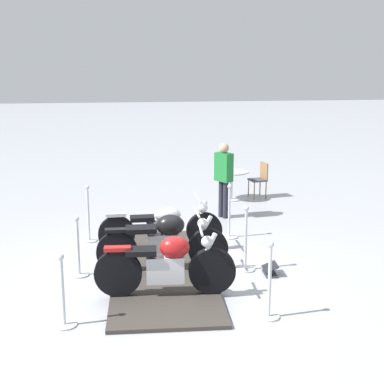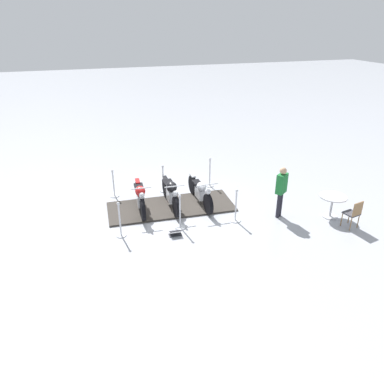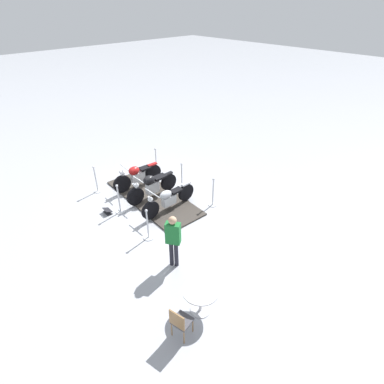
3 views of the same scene
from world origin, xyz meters
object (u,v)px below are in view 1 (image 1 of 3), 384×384
(stanchion_right_front, at_px, (269,292))
(cafe_chair_near_table, at_px, (260,177))
(cafe_table, at_px, (231,178))
(stanchion_right_rear, at_px, (229,222))
(motorcycle_maroon, at_px, (167,264))
(motorcycle_black, at_px, (165,241))
(stanchion_right_mid, at_px, (245,249))
(info_placard, at_px, (270,271))
(stanchion_left_rear, at_px, (89,222))
(stanchion_left_front, at_px, (63,304))
(motorcycle_chrome, at_px, (163,227))
(bystander_person, at_px, (224,174))
(stanchion_left_mid, at_px, (78,256))

(stanchion_right_front, xyz_separation_m, cafe_chair_near_table, (-6.84, 1.70, 0.15))
(cafe_table, bearing_deg, stanchion_right_rear, -12.87)
(motorcycle_maroon, distance_m, motorcycle_black, 1.03)
(stanchion_right_mid, relative_size, info_placard, 2.94)
(stanchion_left_rear, height_order, stanchion_right_front, stanchion_left_rear)
(stanchion_left_front, bearing_deg, stanchion_right_mid, 119.65)
(motorcycle_black, height_order, stanchion_right_front, stanchion_right_front)
(stanchion_left_rear, height_order, stanchion_right_mid, stanchion_left_rear)
(stanchion_right_mid, bearing_deg, motorcycle_chrome, -130.08)
(stanchion_right_mid, height_order, bystander_person, bystander_person)
(stanchion_right_front, bearing_deg, cafe_table, 172.34)
(stanchion_left_front, bearing_deg, stanchion_left_mid, 176.87)
(motorcycle_black, bearing_deg, info_placard, -9.75)
(stanchion_left_front, distance_m, cafe_table, 7.50)
(stanchion_right_front, bearing_deg, motorcycle_black, -145.92)
(stanchion_right_mid, relative_size, cafe_table, 1.28)
(motorcycle_chrome, relative_size, stanchion_right_rear, 2.10)
(motorcycle_chrome, height_order, stanchion_right_mid, stanchion_right_mid)
(motorcycle_chrome, bearing_deg, info_placard, -39.42)
(stanchion_right_front, bearing_deg, stanchion_right_mid, 176.87)
(motorcycle_black, distance_m, stanchion_right_rear, 2.28)
(motorcycle_chrome, distance_m, stanchion_left_rear, 1.64)
(stanchion_left_rear, relative_size, cafe_table, 1.29)
(stanchion_left_front, relative_size, cafe_table, 1.16)
(stanchion_left_front, distance_m, bystander_person, 5.89)
(stanchion_left_mid, xyz_separation_m, stanchion_right_front, (1.96, 2.70, 0.04))
(motorcycle_maroon, xyz_separation_m, stanchion_left_front, (0.70, -1.47, -0.22))
(stanchion_right_rear, bearing_deg, stanchion_right_front, -3.13)
(motorcycle_maroon, distance_m, cafe_table, 6.23)
(stanchion_left_mid, bearing_deg, cafe_table, 142.60)
(stanchion_left_rear, xyz_separation_m, bystander_person, (-1.30, 2.98, 0.62))
(info_placard, bearing_deg, stanchion_right_mid, -122.05)
(bystander_person, bearing_deg, cafe_table, -142.39)
(stanchion_right_rear, bearing_deg, stanchion_right_mid, -3.13)
(motorcycle_chrome, xyz_separation_m, stanchion_right_rear, (-0.70, 1.41, -0.17))
(cafe_table, bearing_deg, motorcycle_black, -24.38)
(stanchion_right_front, bearing_deg, motorcycle_maroon, -122.67)
(cafe_chair_near_table, bearing_deg, stanchion_left_front, 43.91)
(stanchion_left_front, bearing_deg, bystander_person, 147.16)
(bystander_person, bearing_deg, stanchion_right_rear, 49.14)
(stanchion_right_mid, distance_m, cafe_table, 4.93)
(stanchion_right_front, bearing_deg, cafe_chair_near_table, 166.04)
(motorcycle_maroon, height_order, cafe_chair_near_table, motorcycle_maroon)
(motorcycle_black, xyz_separation_m, stanchion_left_rear, (-1.88, -1.33, -0.16))
(motorcycle_maroon, xyz_separation_m, stanchion_right_front, (0.85, 1.33, -0.16))
(stanchion_left_mid, bearing_deg, motorcycle_black, 86.91)
(stanchion_right_rear, relative_size, info_placard, 2.84)
(motorcycle_maroon, relative_size, cafe_table, 2.38)
(motorcycle_maroon, distance_m, info_placard, 1.99)
(motorcycle_maroon, height_order, stanchion_left_mid, motorcycle_maroon)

